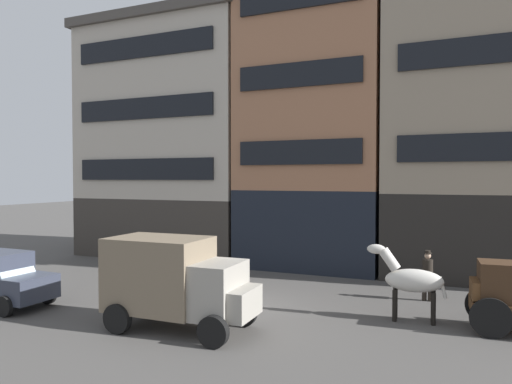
{
  "coord_description": "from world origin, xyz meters",
  "views": [
    {
      "loc": [
        6.92,
        -13.88,
        4.34
      ],
      "look_at": [
        0.15,
        1.93,
        3.83
      ],
      "focal_mm": 32.9,
      "sensor_mm": 36.0,
      "label": 1
    }
  ],
  "objects_px": {
    "draft_horse": "(411,280)",
    "pedestrian_officer": "(427,273)",
    "delivery_truck_near": "(177,280)",
    "sedan_dark": "(1,279)"
  },
  "relations": [
    {
      "from": "draft_horse",
      "to": "delivery_truck_near",
      "type": "xyz_separation_m",
      "value": [
        -6.11,
        -3.44,
        0.15
      ]
    },
    {
      "from": "draft_horse",
      "to": "sedan_dark",
      "type": "xyz_separation_m",
      "value": [
        -12.94,
        -3.68,
        -0.36
      ]
    },
    {
      "from": "delivery_truck_near",
      "to": "sedan_dark",
      "type": "distance_m",
      "value": 6.86
    },
    {
      "from": "delivery_truck_near",
      "to": "pedestrian_officer",
      "type": "relative_size",
      "value": 2.44
    },
    {
      "from": "delivery_truck_near",
      "to": "pedestrian_officer",
      "type": "height_order",
      "value": "delivery_truck_near"
    },
    {
      "from": "draft_horse",
      "to": "pedestrian_officer",
      "type": "height_order",
      "value": "draft_horse"
    },
    {
      "from": "pedestrian_officer",
      "to": "draft_horse",
      "type": "bearing_deg",
      "value": -97.16
    },
    {
      "from": "delivery_truck_near",
      "to": "draft_horse",
      "type": "bearing_deg",
      "value": 29.37
    },
    {
      "from": "sedan_dark",
      "to": "delivery_truck_near",
      "type": "bearing_deg",
      "value": 2.04
    },
    {
      "from": "delivery_truck_near",
      "to": "sedan_dark",
      "type": "relative_size",
      "value": 1.18
    }
  ]
}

